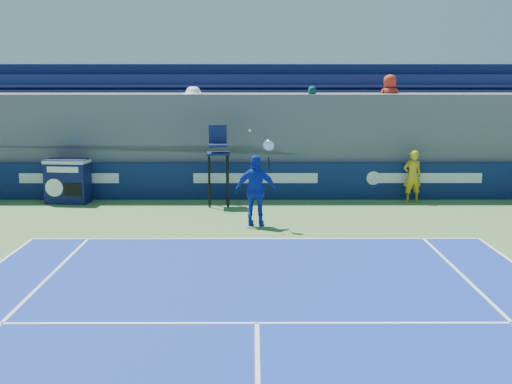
{
  "coord_description": "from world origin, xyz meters",
  "views": [
    {
      "loc": [
        -0.05,
        -3.37,
        3.91
      ],
      "look_at": [
        0.0,
        11.5,
        1.25
      ],
      "focal_mm": 45.0,
      "sensor_mm": 36.0,
      "label": 1
    }
  ],
  "objects_px": {
    "umpire_chair": "(218,157)",
    "tennis_player": "(256,190)",
    "ball_person": "(412,176)",
    "match_clock": "(68,180)"
  },
  "relations": [
    {
      "from": "umpire_chair",
      "to": "match_clock",
      "type": "bearing_deg",
      "value": 174.93
    },
    {
      "from": "match_clock",
      "to": "tennis_player",
      "type": "distance_m",
      "value": 6.72
    },
    {
      "from": "umpire_chair",
      "to": "tennis_player",
      "type": "bearing_deg",
      "value": -67.35
    },
    {
      "from": "ball_person",
      "to": "umpire_chair",
      "type": "xyz_separation_m",
      "value": [
        -6.11,
        -0.58,
        0.69
      ]
    },
    {
      "from": "ball_person",
      "to": "umpire_chair",
      "type": "distance_m",
      "value": 6.18
    },
    {
      "from": "match_clock",
      "to": "umpire_chair",
      "type": "distance_m",
      "value": 4.84
    },
    {
      "from": "ball_person",
      "to": "tennis_player",
      "type": "height_order",
      "value": "tennis_player"
    },
    {
      "from": "ball_person",
      "to": "tennis_player",
      "type": "xyz_separation_m",
      "value": [
        -4.96,
        -3.34,
        0.13
      ]
    },
    {
      "from": "match_clock",
      "to": "umpire_chair",
      "type": "relative_size",
      "value": 0.56
    },
    {
      "from": "ball_person",
      "to": "tennis_player",
      "type": "distance_m",
      "value": 5.98
    }
  ]
}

